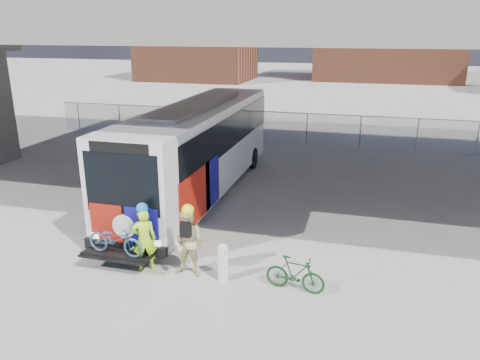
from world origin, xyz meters
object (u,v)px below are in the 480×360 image
at_px(bus, 198,143).
at_px(bike_parked, 295,274).
at_px(bollard, 223,261).
at_px(cyclist_hivis, 144,238).
at_px(cyclist_tan, 189,243).

bearing_deg(bus, bike_parked, -52.16).
bearing_deg(bike_parked, bollard, 97.27).
xyz_separation_m(bollard, bike_parked, (1.92, 0.00, -0.10)).
distance_m(cyclist_hivis, cyclist_tan, 1.31).
height_order(bus, cyclist_tan, bus).
relative_size(bus, cyclist_tan, 6.25).
distance_m(bus, bike_parked, 8.18).
xyz_separation_m(bus, cyclist_tan, (2.05, -6.33, -1.13)).
bearing_deg(bollard, bike_parked, 0.00).
bearing_deg(bollard, cyclist_hivis, -180.00).
relative_size(bollard, bike_parked, 0.68).
relative_size(bus, bike_parked, 8.33).
bearing_deg(bus, cyclist_tan, -72.04).
distance_m(bollard, cyclist_tan, 1.03).
bearing_deg(bus, bollard, -64.64).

